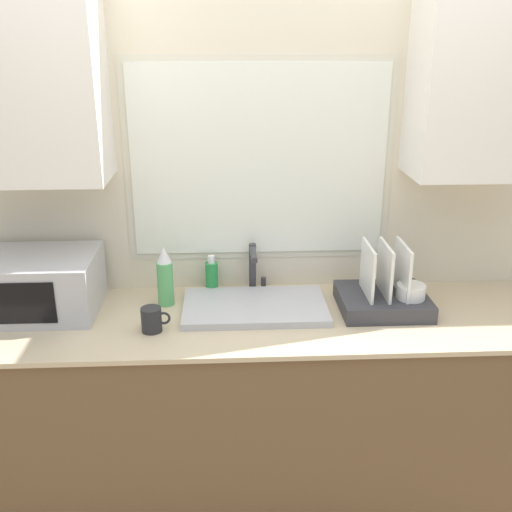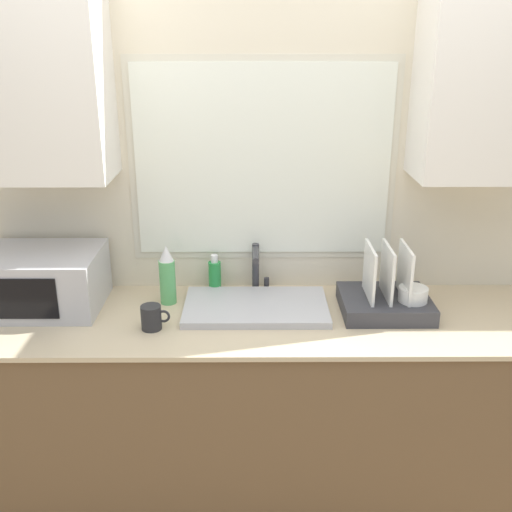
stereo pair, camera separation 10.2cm
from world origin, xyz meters
TOP-DOWN VIEW (x-y plane):
  - countertop at (0.00, 0.32)m, footprint 2.48×0.68m
  - wall_back at (0.00, 0.64)m, footprint 6.00×0.38m
  - sink_basin at (-0.03, 0.38)m, footprint 0.61×0.37m
  - faucet at (-0.03, 0.57)m, footprint 0.08×0.19m
  - microwave at (-0.94, 0.43)m, footprint 0.50×0.39m
  - dish_rack at (0.52, 0.36)m, footprint 0.37×0.32m
  - spray_bottle at (-0.41, 0.46)m, footprint 0.07×0.07m
  - soap_bottle at (-0.22, 0.58)m, footprint 0.06×0.06m
  - mug_near_sink at (-0.45, 0.21)m, footprint 0.12×0.08m

SIDE VIEW (x-z plane):
  - countertop at x=0.00m, z-range 0.00..0.94m
  - sink_basin at x=-0.03m, z-range 0.94..0.97m
  - mug_near_sink at x=-0.45m, z-range 0.94..1.04m
  - dish_rack at x=0.52m, z-range 0.86..1.15m
  - soap_bottle at x=-0.22m, z-range 0.93..1.10m
  - microwave at x=-0.94m, z-range 0.94..1.18m
  - spray_bottle at x=-0.41m, z-range 0.93..1.20m
  - faucet at x=-0.03m, z-range 0.96..1.19m
  - wall_back at x=0.00m, z-range 0.12..2.72m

